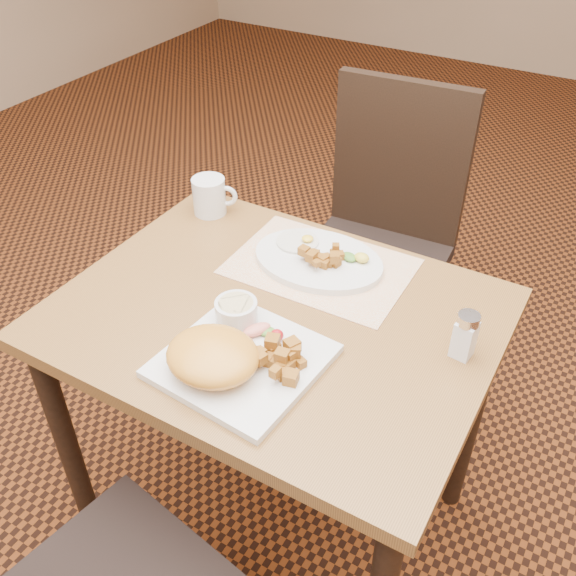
{
  "coord_description": "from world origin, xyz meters",
  "views": [
    {
      "loc": [
        0.54,
        -0.88,
        1.61
      ],
      "look_at": [
        0.03,
        0.01,
        0.82
      ],
      "focal_mm": 40.0,
      "sensor_mm": 36.0,
      "label": 1
    }
  ],
  "objects_px": {
    "coffee_mug": "(210,196)",
    "plate_square": "(242,361)",
    "salt_shaker": "(465,335)",
    "chair_far": "(383,228)",
    "table": "(275,349)",
    "plate_oval": "(318,260)"
  },
  "relations": [
    {
      "from": "plate_square",
      "to": "coffee_mug",
      "type": "distance_m",
      "value": 0.57
    },
    {
      "from": "plate_square",
      "to": "plate_oval",
      "type": "distance_m",
      "value": 0.36
    },
    {
      "from": "chair_far",
      "to": "coffee_mug",
      "type": "relative_size",
      "value": 8.71
    },
    {
      "from": "chair_far",
      "to": "salt_shaker",
      "type": "bearing_deg",
      "value": 119.48
    },
    {
      "from": "chair_far",
      "to": "plate_square",
      "type": "distance_m",
      "value": 0.92
    },
    {
      "from": "chair_far",
      "to": "plate_oval",
      "type": "xyz_separation_m",
      "value": [
        0.05,
        -0.53,
        0.22
      ]
    },
    {
      "from": "plate_square",
      "to": "plate_oval",
      "type": "height_order",
      "value": "plate_oval"
    },
    {
      "from": "chair_far",
      "to": "coffee_mug",
      "type": "distance_m",
      "value": 0.61
    },
    {
      "from": "table",
      "to": "plate_oval",
      "type": "relative_size",
      "value": 2.96
    },
    {
      "from": "table",
      "to": "chair_far",
      "type": "xyz_separation_m",
      "value": [
        -0.05,
        0.73,
        -0.1
      ]
    },
    {
      "from": "chair_far",
      "to": "plate_square",
      "type": "relative_size",
      "value": 3.46
    },
    {
      "from": "table",
      "to": "salt_shaker",
      "type": "height_order",
      "value": "salt_shaker"
    },
    {
      "from": "table",
      "to": "salt_shaker",
      "type": "relative_size",
      "value": 9.0
    },
    {
      "from": "plate_square",
      "to": "salt_shaker",
      "type": "bearing_deg",
      "value": 33.59
    },
    {
      "from": "chair_far",
      "to": "salt_shaker",
      "type": "height_order",
      "value": "chair_far"
    },
    {
      "from": "chair_far",
      "to": "plate_oval",
      "type": "height_order",
      "value": "chair_far"
    },
    {
      "from": "plate_square",
      "to": "coffee_mug",
      "type": "height_order",
      "value": "coffee_mug"
    },
    {
      "from": "table",
      "to": "plate_oval",
      "type": "height_order",
      "value": "plate_oval"
    },
    {
      "from": "coffee_mug",
      "to": "salt_shaker",
      "type": "bearing_deg",
      "value": -14.74
    },
    {
      "from": "coffee_mug",
      "to": "plate_square",
      "type": "bearing_deg",
      "value": -48.5
    },
    {
      "from": "plate_oval",
      "to": "table",
      "type": "bearing_deg",
      "value": -89.66
    },
    {
      "from": "table",
      "to": "chair_far",
      "type": "relative_size",
      "value": 0.93
    }
  ]
}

